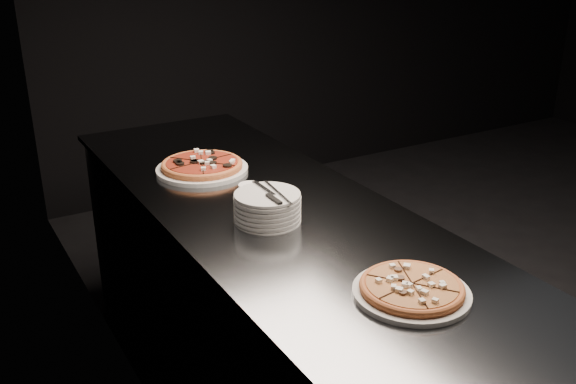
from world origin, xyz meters
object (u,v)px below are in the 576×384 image
plate_stack (267,207)px  ramekin (250,193)px  pizza_mushroom (412,289)px  pizza_tomato (202,166)px  counter (286,335)px  cutlery (272,194)px

plate_stack → ramekin: (0.02, 0.16, -0.01)m
pizza_mushroom → ramekin: 0.74m
pizza_tomato → plate_stack: (-0.00, -0.52, 0.03)m
plate_stack → pizza_mushroom: bearing=-80.4°
counter → pizza_tomato: size_ratio=6.87×
pizza_tomato → cutlery: 0.54m
counter → plate_stack: size_ratio=11.72×
pizza_mushroom → counter: bearing=92.3°
cutlery → ramekin: size_ratio=2.95×
ramekin → plate_stack: bearing=-97.0°
pizza_mushroom → pizza_tomato: 1.10m
counter → ramekin: 0.52m
plate_stack → cutlery: bearing=-62.4°
counter → pizza_mushroom: (0.02, -0.59, 0.48)m
pizza_mushroom → ramekin: ramekin is taller
pizza_mushroom → plate_stack: plate_stack is taller
counter → cutlery: 0.56m
pizza_mushroom → plate_stack: size_ratio=1.43×
plate_stack → cutlery: size_ratio=0.95×
pizza_tomato → plate_stack: size_ratio=1.70×
counter → pizza_mushroom: size_ratio=8.22×
counter → pizza_tomato: 0.70m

